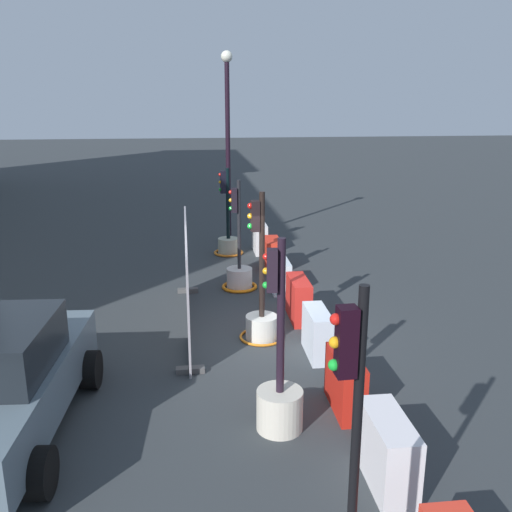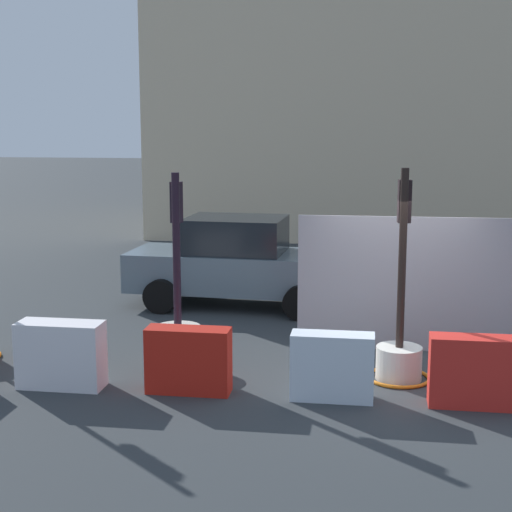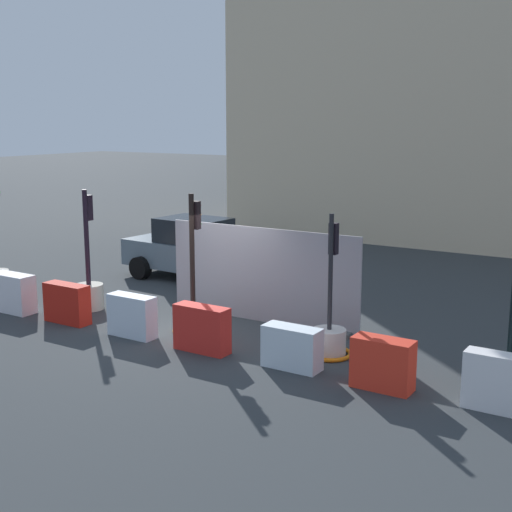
% 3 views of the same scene
% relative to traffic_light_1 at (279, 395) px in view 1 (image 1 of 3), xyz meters
% --- Properties ---
extents(ground_plane, '(120.00, 120.00, 0.00)m').
position_rel_traffic_light_1_xyz_m(ground_plane, '(3.20, 0.02, -0.53)').
color(ground_plane, '#313639').
extents(traffic_light_1, '(0.67, 0.67, 2.84)m').
position_rel_traffic_light_1_xyz_m(traffic_light_1, '(0.00, 0.00, 0.00)').
color(traffic_light_1, beige).
rests_on(traffic_light_1, ground_plane).
extents(traffic_light_2, '(0.89, 0.89, 2.94)m').
position_rel_traffic_light_1_xyz_m(traffic_light_2, '(3.19, -0.18, -0.02)').
color(traffic_light_2, silver).
rests_on(traffic_light_2, ground_plane).
extents(traffic_light_3, '(0.89, 0.89, 2.73)m').
position_rel_traffic_light_1_xyz_m(traffic_light_3, '(6.29, -0.05, -0.15)').
color(traffic_light_3, beige).
rests_on(traffic_light_3, ground_plane).
extents(traffic_light_4, '(0.90, 0.90, 2.63)m').
position_rel_traffic_light_1_xyz_m(traffic_light_4, '(9.59, -0.03, -0.09)').
color(traffic_light_4, '#B5B7A1').
rests_on(traffic_light_4, ground_plane).
extents(construction_barrier_1, '(1.16, 0.47, 0.90)m').
position_rel_traffic_light_1_xyz_m(construction_barrier_1, '(-1.36, -1.11, -0.08)').
color(construction_barrier_1, white).
rests_on(construction_barrier_1, ground_plane).
extents(construction_barrier_2, '(1.12, 0.39, 0.88)m').
position_rel_traffic_light_1_xyz_m(construction_barrier_2, '(0.40, -1.09, -0.09)').
color(construction_barrier_2, red).
rests_on(construction_barrier_2, ground_plane).
extents(construction_barrier_3, '(1.07, 0.39, 0.88)m').
position_rel_traffic_light_1_xyz_m(construction_barrier_3, '(2.29, -1.10, -0.09)').
color(construction_barrier_3, silver).
rests_on(construction_barrier_3, ground_plane).
extents(construction_barrier_4, '(1.14, 0.40, 0.91)m').
position_rel_traffic_light_1_xyz_m(construction_barrier_4, '(4.08, -1.11, -0.08)').
color(construction_barrier_4, red).
rests_on(construction_barrier_4, ground_plane).
extents(construction_barrier_5, '(1.08, 0.45, 0.78)m').
position_rel_traffic_light_1_xyz_m(construction_barrier_5, '(6.02, -1.03, -0.14)').
color(construction_barrier_5, silver).
rests_on(construction_barrier_5, ground_plane).
extents(construction_barrier_6, '(1.03, 0.45, 0.87)m').
position_rel_traffic_light_1_xyz_m(construction_barrier_6, '(7.78, -1.11, -0.10)').
color(construction_barrier_6, red).
rests_on(construction_barrier_6, ground_plane).
extents(construction_barrier_7, '(1.14, 0.38, 0.91)m').
position_rel_traffic_light_1_xyz_m(construction_barrier_7, '(9.68, -1.02, -0.07)').
color(construction_barrier_7, white).
rests_on(construction_barrier_7, ground_plane).
extents(car_grey_saloon, '(4.37, 2.23, 1.73)m').
position_rel_traffic_light_1_xyz_m(car_grey_saloon, '(0.31, 3.83, 0.30)').
color(car_grey_saloon, slate).
rests_on(car_grey_saloon, ground_plane).
extents(street_lamp_post, '(0.36, 0.36, 6.05)m').
position_rel_traffic_light_1_xyz_m(street_lamp_post, '(11.18, -0.19, 3.12)').
color(street_lamp_post, black).
rests_on(street_lamp_post, ground_plane).
extents(site_fence_panel, '(4.72, 0.50, 2.11)m').
position_rel_traffic_light_1_xyz_m(site_fence_panel, '(4.02, 1.25, 0.49)').
color(site_fence_panel, '#99959D').
rests_on(site_fence_panel, ground_plane).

